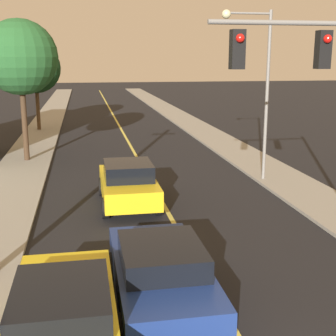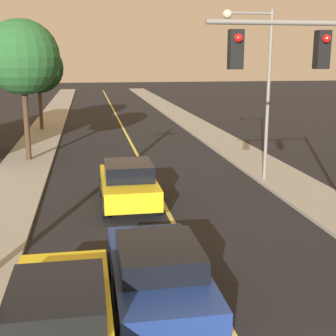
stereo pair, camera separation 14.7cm
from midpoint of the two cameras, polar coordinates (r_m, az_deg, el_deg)
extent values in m
cube|color=black|center=(41.34, -6.51, 5.92)|extent=(8.98, 80.00, 0.01)
cube|color=#D1C14C|center=(41.33, -6.52, 5.93)|extent=(0.16, 76.00, 0.00)
cube|color=gray|center=(41.36, -14.51, 5.67)|extent=(2.50, 80.00, 0.12)
cube|color=gray|center=(42.09, 1.35, 6.21)|extent=(2.50, 80.00, 0.12)
cube|color=navy|center=(10.29, -1.34, -13.05)|extent=(1.91, 4.53, 0.67)
cube|color=black|center=(9.89, -1.19, -10.55)|extent=(1.68, 2.04, 0.47)
cylinder|color=black|center=(11.62, -6.96, -11.77)|extent=(0.22, 0.66, 0.66)
cylinder|color=black|center=(11.84, 2.02, -11.18)|extent=(0.22, 0.66, 0.66)
cylinder|color=black|center=(9.15, -5.83, -19.17)|extent=(0.22, 0.66, 0.66)
cylinder|color=black|center=(9.42, 5.83, -18.11)|extent=(0.22, 0.66, 0.66)
cube|color=gold|center=(17.03, -5.14, -2.22)|extent=(1.89, 4.33, 0.69)
cube|color=black|center=(16.71, -5.13, -0.30)|extent=(1.66, 1.95, 0.57)
cylinder|color=black|center=(18.36, -8.30, -2.27)|extent=(0.22, 0.71, 0.71)
cylinder|color=black|center=(18.50, -2.73, -2.02)|extent=(0.22, 0.71, 0.71)
cylinder|color=black|center=(15.79, -7.92, -4.84)|extent=(0.22, 0.71, 0.71)
cylinder|color=black|center=(15.95, -1.45, -4.53)|extent=(0.22, 0.71, 0.71)
cube|color=gold|center=(8.67, -13.15, -18.21)|extent=(1.81, 4.48, 0.78)
cube|color=black|center=(8.22, -13.43, -15.27)|extent=(1.59, 2.01, 0.43)
cylinder|color=black|center=(10.15, -17.70, -16.08)|extent=(0.22, 0.72, 0.72)
cylinder|color=black|center=(10.05, -7.58, -15.82)|extent=(0.22, 0.72, 0.72)
cylinder|color=slate|center=(11.93, 16.14, 16.62)|extent=(4.78, 0.12, 0.12)
cube|color=black|center=(12.12, 18.04, 13.54)|extent=(0.32, 0.28, 0.90)
sphere|color=red|center=(11.97, 18.54, 14.71)|extent=(0.20, 0.20, 0.20)
cube|color=black|center=(11.28, 8.06, 14.11)|extent=(0.32, 0.28, 0.90)
sphere|color=red|center=(11.12, 8.41, 15.39)|extent=(0.20, 0.20, 0.20)
cylinder|color=slate|center=(20.18, 11.75, 8.42)|extent=(0.14, 0.14, 7.00)
cylinder|color=slate|center=(19.86, 9.60, 18.11)|extent=(1.86, 0.09, 0.09)
sphere|color=beige|center=(19.57, 6.90, 18.12)|extent=(0.36, 0.36, 0.36)
cylinder|color=#3D2B1C|center=(24.85, -17.25, 5.32)|extent=(0.28, 0.28, 3.86)
sphere|color=#235628|center=(24.64, -17.77, 12.75)|extent=(3.70, 3.70, 3.70)
cylinder|color=#4C3823|center=(35.50, -15.69, 7.08)|extent=(0.27, 0.27, 3.17)
sphere|color=#143819|center=(35.33, -15.98, 11.64)|extent=(3.55, 3.55, 3.55)
camera|label=1|loc=(0.07, -90.27, -0.06)|focal=50.00mm
camera|label=2|loc=(0.07, 89.73, 0.06)|focal=50.00mm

